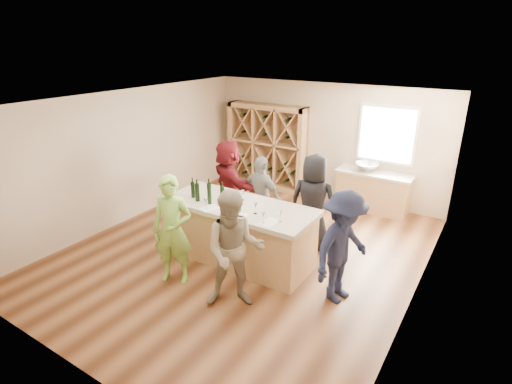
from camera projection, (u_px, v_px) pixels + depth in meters
The scene contains 35 objects.
floor at pixel (246, 253), 7.59m from camera, with size 6.00×7.00×0.10m, color brown.
ceiling at pixel (244, 98), 6.55m from camera, with size 6.00×7.00×0.10m, color white.
wall_back at pixel (325, 141), 9.86m from camera, with size 6.00×0.10×2.80m, color #C6AE8F.
wall_front at pixel (61, 275), 4.27m from camera, with size 6.00×0.10×2.80m, color #C6AE8F.
wall_left at pixel (128, 156), 8.59m from camera, with size 0.10×7.00×2.80m, color #C6AE8F.
wall_right at pixel (427, 221), 5.54m from camera, with size 0.10×7.00×2.80m, color #C6AE8F.
window_frame at pixel (387, 135), 8.93m from camera, with size 1.30×0.06×1.30m, color white.
window_pane at pixel (386, 135), 8.90m from camera, with size 1.18×0.01×1.18m, color white.
wine_rack at pixel (267, 147), 10.50m from camera, with size 2.20×0.45×2.20m, color tan.
back_counter_base at pixel (373, 192), 9.24m from camera, with size 1.60×0.58×0.86m, color tan.
back_counter_top at pixel (375, 174), 9.07m from camera, with size 1.70×0.62×0.06m, color #C0B49D.
sink at pixel (367, 167), 9.13m from camera, with size 0.54×0.54×0.19m, color silver.
faucet at pixel (369, 163), 9.25m from camera, with size 0.02×0.02×0.30m, color silver.
tasting_counter_base at pixel (239, 234), 7.11m from camera, with size 2.60×1.00×1.00m, color tan.
tasting_counter_top at pixel (239, 207), 6.92m from camera, with size 2.72×1.12×0.08m, color #C0B49D.
wine_bottle_a at pixel (193, 190), 7.16m from camera, with size 0.07×0.07×0.29m, color black.
wine_bottle_b at pixel (197, 192), 7.00m from camera, with size 0.08×0.08×0.32m, color black.
wine_bottle_c at pixel (209, 192), 7.04m from camera, with size 0.08×0.08×0.32m, color black.
wine_bottle_d at pixel (209, 197), 6.88m from camera, with size 0.07×0.07×0.27m, color black.
wine_bottle_e at pixel (222, 195), 6.90m from camera, with size 0.08×0.08×0.31m, color black.
wine_glass_a at pixel (206, 203), 6.69m from camera, with size 0.07×0.07×0.20m, color white.
wine_glass_b at pixel (230, 210), 6.44m from camera, with size 0.07×0.07×0.18m, color white.
wine_glass_c at pixel (263, 218), 6.19m from camera, with size 0.06×0.06×0.17m, color white.
wine_glass_d at pixel (255, 208), 6.51m from camera, with size 0.07×0.07×0.19m, color white.
wine_glass_e at pixel (280, 216), 6.23m from camera, with size 0.07×0.07×0.18m, color white.
tasting_menu_a at pixel (210, 208), 6.75m from camera, with size 0.22×0.30×0.00m, color white.
tasting_menu_b at pixel (240, 216), 6.45m from camera, with size 0.20×0.27×0.00m, color white.
tasting_menu_c at pixel (270, 222), 6.23m from camera, with size 0.24×0.33×0.00m, color white.
person_near_left at pixel (172, 230), 6.36m from camera, with size 0.66×0.48×1.81m, color #8CC64C.
person_near_right at pixel (235, 250), 5.75m from camera, with size 0.88×0.49×1.82m, color gray.
person_server at pixel (343, 247), 5.88m from camera, with size 1.15×0.53×1.77m, color #191E38.
person_far_mid at pixel (261, 197), 7.92m from camera, with size 0.97×0.50×1.65m, color slate.
person_far_right at pixel (313, 202), 7.40m from camera, with size 0.90×0.59×1.85m, color black.
person_far_left at pixel (229, 183), 8.42m from camera, with size 1.71×0.61×1.84m, color #590F14.
wine_glass_f at pixel (243, 195), 7.05m from camera, with size 0.07×0.07×0.18m, color white.
Camera 1 is at (3.73, -5.52, 3.77)m, focal length 28.00 mm.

